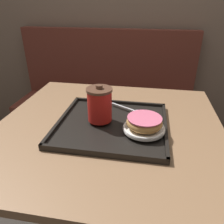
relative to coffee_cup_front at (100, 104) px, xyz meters
The scene contains 7 objects.
booth_bench 1.03m from the coffee_cup_front, 100.96° to the left, with size 1.42×0.44×1.00m.
cafe_table 0.28m from the coffee_cup_front, 10.17° to the left, with size 0.90×0.88×0.75m.
serving_tray 0.10m from the coffee_cup_front, ahead, with size 0.43×0.40×0.02m.
coffee_cup_front is the anchor object (origin of this frame).
plate_with_chocolate_donut 0.19m from the coffee_cup_front, 15.00° to the right, with size 0.15×0.15×0.01m.
donut_chocolate_glazed 0.19m from the coffee_cup_front, 15.00° to the right, with size 0.13×0.13×0.04m.
spoon 0.17m from the coffee_cup_front, 37.89° to the left, with size 0.15×0.09×0.01m.
Camera 1 is at (0.14, -0.75, 1.20)m, focal length 35.00 mm.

